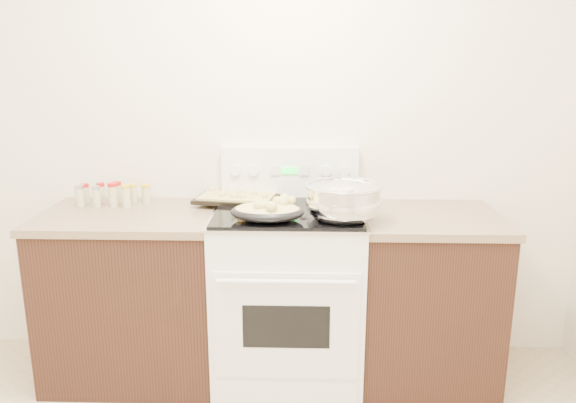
{
  "coord_description": "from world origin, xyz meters",
  "views": [
    {
      "loc": [
        0.43,
        -1.37,
        1.71
      ],
      "look_at": [
        0.35,
        1.37,
        1.0
      ],
      "focal_mm": 35.0,
      "sensor_mm": 36.0,
      "label": 1
    }
  ],
  "objects": [
    {
      "name": "baking_sheet",
      "position": [
        0.07,
        1.62,
        0.96
      ],
      "size": [
        0.48,
        0.38,
        0.06
      ],
      "color": "black",
      "rests_on": "kitchen_range"
    },
    {
      "name": "counter_left",
      "position": [
        -0.48,
        1.43,
        0.46
      ],
      "size": [
        0.93,
        0.67,
        0.92
      ],
      "color": "black",
      "rests_on": "ground"
    },
    {
      "name": "spice_jars",
      "position": [
        -0.63,
        1.59,
        0.98
      ],
      "size": [
        0.39,
        0.15,
        0.13
      ],
      "color": "#BFB28C",
      "rests_on": "counter_left"
    },
    {
      "name": "blue_ladle",
      "position": [
        0.64,
        1.28,
        0.98
      ],
      "size": [
        0.18,
        0.27,
        0.11
      ],
      "color": "#97C3E1",
      "rests_on": "kitchen_range"
    },
    {
      "name": "room_shell",
      "position": [
        0.0,
        0.0,
        1.7
      ],
      "size": [
        4.1,
        3.6,
        2.75
      ],
      "color": "#F1E4D0",
      "rests_on": "ground"
    },
    {
      "name": "counter_right",
      "position": [
        1.08,
        1.43,
        0.46
      ],
      "size": [
        0.73,
        0.67,
        0.92
      ],
      "color": "black",
      "rests_on": "ground"
    },
    {
      "name": "mixing_bowl",
      "position": [
        0.62,
        1.27,
        1.03
      ],
      "size": [
        0.46,
        0.46,
        0.22
      ],
      "color": "silver",
      "rests_on": "kitchen_range"
    },
    {
      "name": "kitchen_range",
      "position": [
        0.35,
        1.42,
        0.49
      ],
      "size": [
        0.78,
        0.73,
        1.22
      ],
      "color": "white",
      "rests_on": "ground"
    },
    {
      "name": "roasting_pan",
      "position": [
        0.26,
        1.22,
        0.99
      ],
      "size": [
        0.37,
        0.26,
        0.12
      ],
      "color": "black",
      "rests_on": "kitchen_range"
    },
    {
      "name": "wooden_spoon",
      "position": [
        0.16,
        1.24,
        0.95
      ],
      "size": [
        0.2,
        0.22,
        0.04
      ],
      "color": "tan",
      "rests_on": "kitchen_range"
    }
  ]
}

